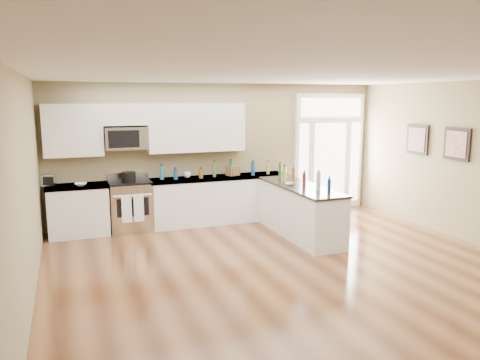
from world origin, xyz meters
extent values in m
plane|color=#502C16|center=(0.00, 0.00, 0.00)|extent=(8.00, 8.00, 0.00)
plane|color=#94855E|center=(0.00, 4.00, 1.40)|extent=(7.00, 0.00, 7.00)
plane|color=#94855E|center=(-3.50, 0.00, 1.40)|extent=(0.00, 8.00, 8.00)
plane|color=white|center=(0.00, 0.00, 2.80)|extent=(8.00, 8.00, 0.00)
cube|color=white|center=(-2.87, 3.69, 0.45)|extent=(1.06, 0.62, 0.90)
cube|color=black|center=(-2.87, 3.69, 0.05)|extent=(1.02, 0.52, 0.10)
cube|color=black|center=(-2.87, 3.69, 0.92)|extent=(1.10, 0.66, 0.04)
cube|color=white|center=(-0.16, 3.69, 0.45)|extent=(2.81, 0.62, 0.90)
cube|color=black|center=(-0.16, 3.69, 0.05)|extent=(2.77, 0.52, 0.10)
cube|color=black|center=(-0.16, 3.69, 0.92)|extent=(2.85, 0.66, 0.04)
cube|color=white|center=(0.93, 2.24, 0.45)|extent=(0.65, 2.28, 0.90)
cube|color=black|center=(0.93, 2.24, 0.05)|extent=(0.61, 2.18, 0.10)
cube|color=black|center=(0.93, 2.24, 0.92)|extent=(0.69, 2.32, 0.04)
cube|color=white|center=(-2.88, 3.83, 1.93)|extent=(1.04, 0.33, 0.95)
cube|color=white|center=(-0.57, 3.83, 1.93)|extent=(1.94, 0.33, 0.95)
cube|color=white|center=(-1.95, 3.83, 2.20)|extent=(0.82, 0.33, 0.40)
cube|color=silver|center=(-1.95, 3.80, 1.76)|extent=(0.78, 0.40, 0.42)
cube|color=black|center=(-2.01, 3.59, 1.76)|extent=(0.56, 0.01, 0.32)
cube|color=white|center=(2.55, 3.96, 1.30)|extent=(1.70, 0.08, 2.60)
cube|color=white|center=(2.55, 3.91, 1.05)|extent=(0.78, 0.02, 1.80)
cube|color=white|center=(1.89, 3.91, 1.05)|extent=(0.22, 0.02, 1.80)
cube|color=white|center=(3.21, 3.91, 1.05)|extent=(0.22, 0.02, 1.80)
cube|color=white|center=(2.55, 3.91, 2.30)|extent=(1.50, 0.02, 0.40)
cube|color=black|center=(3.47, 2.20, 1.70)|extent=(0.04, 0.58, 0.58)
cube|color=#90394F|center=(3.45, 2.20, 1.70)|extent=(0.01, 0.46, 0.46)
cube|color=black|center=(3.47, 1.20, 1.70)|extent=(0.04, 0.58, 0.58)
cube|color=#90394F|center=(3.45, 1.20, 1.70)|extent=(0.01, 0.46, 0.46)
cube|color=silver|center=(-1.92, 3.69, 0.46)|extent=(0.78, 0.64, 0.92)
cube|color=black|center=(-1.92, 3.69, 0.94)|extent=(0.78, 0.60, 0.03)
cube|color=silver|center=(-1.92, 3.99, 1.01)|extent=(0.78, 0.04, 0.14)
cube|color=black|center=(-1.92, 3.37, 0.52)|extent=(0.58, 0.01, 0.34)
cylinder|color=silver|center=(-1.92, 3.34, 0.74)|extent=(0.70, 0.02, 0.02)
cube|color=white|center=(-2.04, 3.33, 0.50)|extent=(0.18, 0.02, 0.50)
cube|color=white|center=(-1.82, 3.33, 0.50)|extent=(0.18, 0.02, 0.50)
cylinder|color=black|center=(-1.95, 3.61, 1.05)|extent=(0.32, 0.32, 0.21)
cube|color=silver|center=(-3.35, 3.82, 1.04)|extent=(0.28, 0.25, 0.21)
cube|color=brown|center=(0.16, 3.73, 1.04)|extent=(0.29, 0.25, 0.20)
imported|color=white|center=(-2.81, 3.58, 0.97)|extent=(0.22, 0.22, 0.05)
imported|color=white|center=(0.75, 2.32, 0.97)|extent=(0.17, 0.17, 0.05)
imported|color=white|center=(-0.78, 3.79, 1.00)|extent=(0.18, 0.18, 0.11)
cylinder|color=#19591E|center=(0.10, 3.66, 1.10)|extent=(0.08, 0.08, 0.31)
cylinder|color=navy|center=(0.55, 3.60, 1.08)|extent=(0.08, 0.08, 0.28)
cylinder|color=brown|center=(0.84, 2.35, 1.08)|extent=(0.06, 0.06, 0.28)
cylinder|color=olive|center=(0.83, 2.70, 1.08)|extent=(0.07, 0.07, 0.29)
cylinder|color=#26727F|center=(-1.30, 3.76, 1.07)|extent=(0.08, 0.08, 0.27)
cylinder|color=#591919|center=(0.90, 2.05, 1.07)|extent=(0.07, 0.07, 0.27)
cylinder|color=#B2B2B7|center=(0.99, 1.70, 1.10)|extent=(0.08, 0.08, 0.32)
cylinder|color=navy|center=(1.01, 1.40, 1.07)|extent=(0.06, 0.06, 0.25)
cylinder|color=#3F7226|center=(-0.25, 3.69, 1.09)|extent=(0.07, 0.07, 0.30)
cylinder|color=#19591E|center=(0.88, 3.00, 1.09)|extent=(0.06, 0.06, 0.30)
cylinder|color=navy|center=(-1.05, 3.65, 1.04)|extent=(0.09, 0.09, 0.20)
cylinder|color=brown|center=(-0.55, 3.62, 1.03)|extent=(0.09, 0.09, 0.18)
cylinder|color=olive|center=(0.90, 3.63, 1.06)|extent=(0.06, 0.06, 0.25)
camera|label=1|loc=(-3.01, -5.18, 2.49)|focal=35.00mm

